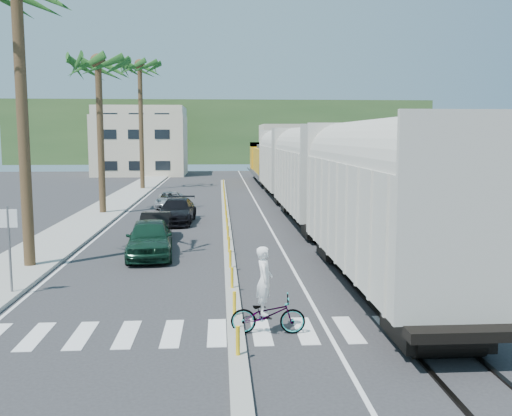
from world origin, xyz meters
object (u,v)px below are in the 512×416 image
(car_lead, at_px, (150,238))
(cyclist, at_px, (267,306))
(car_second, at_px, (156,227))
(street_sign, at_px, (9,237))

(car_lead, height_order, cyclist, cyclist)
(car_second, bearing_deg, street_sign, -111.09)
(car_lead, xyz_separation_m, cyclist, (4.32, -10.12, -0.06))
(car_lead, relative_size, cyclist, 2.09)
(car_lead, distance_m, cyclist, 11.00)
(street_sign, distance_m, car_second, 10.72)
(car_lead, bearing_deg, cyclist, -71.47)
(street_sign, xyz_separation_m, car_lead, (3.83, 5.97, -1.15))
(car_lead, bearing_deg, car_second, 88.13)
(car_second, bearing_deg, car_lead, -88.41)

